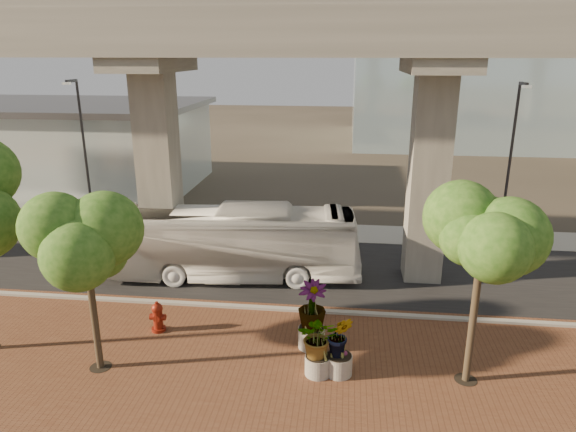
# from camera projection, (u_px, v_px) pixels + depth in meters

# --- Properties ---
(ground) EXTENTS (160.00, 160.00, 0.00)m
(ground) POSITION_uv_depth(u_px,v_px,m) (284.00, 289.00, 22.23)
(ground) COLOR #332D25
(ground) RESTS_ON ground
(brick_plaza) EXTENTS (70.00, 13.00, 0.06)m
(brick_plaza) POSITION_uv_depth(u_px,v_px,m) (250.00, 410.00, 14.65)
(brick_plaza) COLOR brown
(brick_plaza) RESTS_ON ground
(asphalt_road) EXTENTS (90.00, 8.00, 0.04)m
(asphalt_road) POSITION_uv_depth(u_px,v_px,m) (290.00, 270.00, 24.11)
(asphalt_road) COLOR black
(asphalt_road) RESTS_ON ground
(curb_strip) EXTENTS (70.00, 0.25, 0.16)m
(curb_strip) POSITION_uv_depth(u_px,v_px,m) (278.00, 309.00, 20.31)
(curb_strip) COLOR #A29F97
(curb_strip) RESTS_ON ground
(far_sidewalk) EXTENTS (90.00, 3.00, 0.06)m
(far_sidewalk) POSITION_uv_depth(u_px,v_px,m) (301.00, 231.00, 29.31)
(far_sidewalk) COLOR #A29F97
(far_sidewalk) RESTS_ON ground
(transit_viaduct) EXTENTS (72.00, 5.60, 12.40)m
(transit_viaduct) POSITION_uv_depth(u_px,v_px,m) (290.00, 114.00, 21.90)
(transit_viaduct) COLOR gray
(transit_viaduct) RESTS_ON ground
(station_pavilion) EXTENTS (23.00, 13.00, 6.30)m
(station_pavilion) POSITION_uv_depth(u_px,v_px,m) (47.00, 144.00, 38.60)
(station_pavilion) COLOR silver
(station_pavilion) RESTS_ON ground
(transit_bus) EXTENTS (11.88, 3.67, 3.26)m
(transit_bus) POSITION_uv_depth(u_px,v_px,m) (229.00, 243.00, 22.99)
(transit_bus) COLOR white
(transit_bus) RESTS_ON ground
(fire_hydrant) EXTENTS (0.58, 0.52, 1.15)m
(fire_hydrant) POSITION_uv_depth(u_px,v_px,m) (158.00, 317.00, 18.64)
(fire_hydrant) COLOR maroon
(fire_hydrant) RESTS_ON ground
(planter_front) EXTENTS (1.84, 1.84, 2.02)m
(planter_front) POSITION_uv_depth(u_px,v_px,m) (318.00, 340.00, 15.90)
(planter_front) COLOR #A9A699
(planter_front) RESTS_ON ground
(planter_right) EXTENTS (2.27, 2.27, 2.43)m
(planter_right) POSITION_uv_depth(u_px,v_px,m) (312.00, 308.00, 17.33)
(planter_right) COLOR gray
(planter_right) RESTS_ON ground
(planter_left) EXTENTS (1.87, 1.87, 2.06)m
(planter_left) POSITION_uv_depth(u_px,v_px,m) (340.00, 339.00, 15.90)
(planter_left) COLOR #9A948B
(planter_left) RESTS_ON ground
(street_tree_near_west) EXTENTS (3.71, 3.71, 5.86)m
(street_tree_near_west) POSITION_uv_depth(u_px,v_px,m) (85.00, 248.00, 15.36)
(street_tree_near_west) COLOR #463A28
(street_tree_near_west) RESTS_ON ground
(street_tree_near_east) EXTENTS (3.58, 3.58, 6.58)m
(street_tree_near_east) POSITION_uv_depth(u_px,v_px,m) (484.00, 231.00, 14.47)
(street_tree_near_east) COLOR #463A28
(street_tree_near_east) RESTS_ON ground
(streetlamp_west) EXTENTS (0.41, 1.21, 8.37)m
(streetlamp_west) POSITION_uv_depth(u_px,v_px,m) (83.00, 143.00, 28.97)
(streetlamp_west) COLOR #303036
(streetlamp_west) RESTS_ON ground
(streetlamp_east) EXTENTS (0.42, 1.22, 8.39)m
(streetlamp_east) POSITION_uv_depth(u_px,v_px,m) (512.00, 153.00, 26.15)
(streetlamp_east) COLOR #2F2F34
(streetlamp_east) RESTS_ON ground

